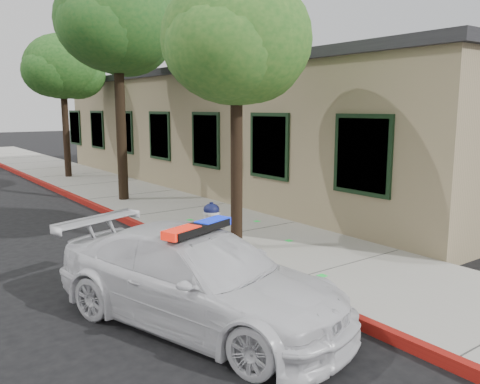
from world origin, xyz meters
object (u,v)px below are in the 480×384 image
police_car (199,278)px  street_tree_near (237,46)px  clapboard_building (256,129)px  street_tree_far (63,70)px  street_tree_mid (117,27)px  fire_hydrant (212,225)px

police_car → street_tree_near: bearing=26.1°
clapboard_building → police_car: clapboard_building is taller
street_tree_far → street_tree_near: bearing=-93.0°
clapboard_building → police_car: (-8.28, -9.23, -1.48)m
clapboard_building → street_tree_mid: bearing=-174.3°
street_tree_near → street_tree_mid: size_ratio=0.77×
clapboard_building → police_car: bearing=-131.9°
clapboard_building → street_tree_mid: street_tree_mid is taller
street_tree_near → street_tree_mid: street_tree_mid is taller
street_tree_near → police_car: bearing=-135.6°
fire_hydrant → street_tree_far: size_ratio=0.16×
street_tree_near → clapboard_building: bearing=49.4°
clapboard_building → street_tree_near: street_tree_near is taller
fire_hydrant → street_tree_far: 12.74m
police_car → street_tree_mid: street_tree_mid is taller
street_tree_near → street_tree_far: bearing=87.0°
street_tree_mid → street_tree_far: (0.27, 6.07, -0.85)m
street_tree_mid → street_tree_far: bearing=87.5°
police_car → fire_hydrant: size_ratio=5.23×
fire_hydrant → street_tree_near: street_tree_near is taller
clapboard_building → police_car: size_ratio=4.41×
fire_hydrant → street_tree_far: (1.00, 12.12, 3.79)m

